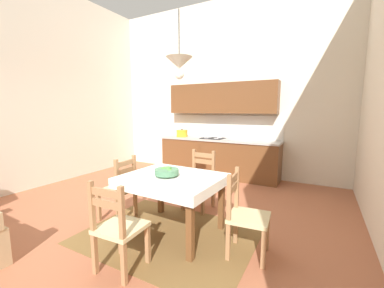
{
  "coord_description": "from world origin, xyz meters",
  "views": [
    {
      "loc": [
        2.23,
        -2.7,
        1.58
      ],
      "look_at": [
        0.48,
        0.51,
        1.06
      ],
      "focal_mm": 22.46,
      "sensor_mm": 36.0,
      "label": 1
    }
  ],
  "objects_px": {
    "kitchen_cabinetry": "(219,140)",
    "dining_chair_window_side": "(245,216)",
    "pendant_lamp": "(179,64)",
    "dining_chair_kitchen_side": "(199,181)",
    "dining_table": "(172,186)",
    "dining_chair_camera_side": "(118,228)",
    "dining_chair_tv_side": "(119,190)",
    "fruit_bowl": "(167,172)"
  },
  "relations": [
    {
      "from": "kitchen_cabinetry",
      "to": "dining_table",
      "type": "relative_size",
      "value": 2.32
    },
    {
      "from": "dining_table",
      "to": "dining_chair_window_side",
      "type": "xyz_separation_m",
      "value": [
        0.96,
        -0.03,
        -0.18
      ]
    },
    {
      "from": "fruit_bowl",
      "to": "kitchen_cabinetry",
      "type": "bearing_deg",
      "value": 99.49
    },
    {
      "from": "dining_chair_camera_side",
      "to": "fruit_bowl",
      "type": "bearing_deg",
      "value": 89.96
    },
    {
      "from": "dining_chair_camera_side",
      "to": "dining_chair_kitchen_side",
      "type": "distance_m",
      "value": 1.76
    },
    {
      "from": "dining_table",
      "to": "dining_chair_camera_side",
      "type": "xyz_separation_m",
      "value": [
        -0.05,
        -0.89,
        -0.18
      ]
    },
    {
      "from": "dining_chair_window_side",
      "to": "dining_chair_tv_side",
      "type": "bearing_deg",
      "value": -179.39
    },
    {
      "from": "dining_chair_window_side",
      "to": "pendant_lamp",
      "type": "relative_size",
      "value": 1.16
    },
    {
      "from": "dining_chair_camera_side",
      "to": "fruit_bowl",
      "type": "height_order",
      "value": "dining_chair_camera_side"
    },
    {
      "from": "dining_chair_tv_side",
      "to": "dining_chair_camera_side",
      "type": "distance_m",
      "value": 1.19
    },
    {
      "from": "dining_chair_kitchen_side",
      "to": "dining_chair_tv_side",
      "type": "bearing_deg",
      "value": -132.14
    },
    {
      "from": "dining_chair_tv_side",
      "to": "dining_chair_window_side",
      "type": "distance_m",
      "value": 1.84
    },
    {
      "from": "kitchen_cabinetry",
      "to": "dining_chair_kitchen_side",
      "type": "xyz_separation_m",
      "value": [
        0.48,
        -1.97,
        -0.41
      ]
    },
    {
      "from": "dining_chair_kitchen_side",
      "to": "dining_chair_window_side",
      "type": "distance_m",
      "value": 1.35
    },
    {
      "from": "kitchen_cabinetry",
      "to": "fruit_bowl",
      "type": "bearing_deg",
      "value": -80.51
    },
    {
      "from": "dining_chair_kitchen_side",
      "to": "dining_table",
      "type": "bearing_deg",
      "value": -86.53
    },
    {
      "from": "kitchen_cabinetry",
      "to": "pendant_lamp",
      "type": "xyz_separation_m",
      "value": [
        0.59,
        -2.75,
        1.28
      ]
    },
    {
      "from": "kitchen_cabinetry",
      "to": "dining_chair_tv_side",
      "type": "relative_size",
      "value": 3.09
    },
    {
      "from": "kitchen_cabinetry",
      "to": "dining_chair_window_side",
      "type": "distance_m",
      "value": 3.26
    },
    {
      "from": "dining_chair_tv_side",
      "to": "dining_chair_camera_side",
      "type": "bearing_deg",
      "value": -45.11
    },
    {
      "from": "kitchen_cabinetry",
      "to": "dining_chair_camera_side",
      "type": "height_order",
      "value": "kitchen_cabinetry"
    },
    {
      "from": "dining_chair_tv_side",
      "to": "dining_chair_kitchen_side",
      "type": "distance_m",
      "value": 1.24
    },
    {
      "from": "dining_chair_kitchen_side",
      "to": "fruit_bowl",
      "type": "height_order",
      "value": "dining_chair_kitchen_side"
    },
    {
      "from": "fruit_bowl",
      "to": "pendant_lamp",
      "type": "height_order",
      "value": "pendant_lamp"
    },
    {
      "from": "dining_chair_window_side",
      "to": "fruit_bowl",
      "type": "distance_m",
      "value": 1.07
    },
    {
      "from": "dining_table",
      "to": "dining_chair_camera_side",
      "type": "distance_m",
      "value": 0.91
    },
    {
      "from": "dining_chair_camera_side",
      "to": "dining_chair_tv_side",
      "type": "bearing_deg",
      "value": 134.89
    },
    {
      "from": "dining_chair_kitchen_side",
      "to": "pendant_lamp",
      "type": "relative_size",
      "value": 1.16
    },
    {
      "from": "dining_chair_camera_side",
      "to": "dining_chair_window_side",
      "type": "xyz_separation_m",
      "value": [
        1.0,
        0.86,
        0.0
      ]
    },
    {
      "from": "dining_chair_camera_side",
      "to": "dining_chair_window_side",
      "type": "height_order",
      "value": "same"
    },
    {
      "from": "dining_table",
      "to": "dining_chair_kitchen_side",
      "type": "distance_m",
      "value": 0.89
    },
    {
      "from": "kitchen_cabinetry",
      "to": "dining_chair_window_side",
      "type": "xyz_separation_m",
      "value": [
        1.49,
        -2.87,
        -0.41
      ]
    },
    {
      "from": "kitchen_cabinetry",
      "to": "dining_table",
      "type": "distance_m",
      "value": 2.9
    },
    {
      "from": "kitchen_cabinetry",
      "to": "dining_chair_camera_side",
      "type": "xyz_separation_m",
      "value": [
        0.48,
        -3.73,
        -0.41
      ]
    },
    {
      "from": "dining_chair_kitchen_side",
      "to": "dining_chair_window_side",
      "type": "height_order",
      "value": "same"
    },
    {
      "from": "dining_chair_window_side",
      "to": "pendant_lamp",
      "type": "distance_m",
      "value": 1.92
    },
    {
      "from": "dining_chair_camera_side",
      "to": "pendant_lamp",
      "type": "bearing_deg",
      "value": 83.83
    },
    {
      "from": "fruit_bowl",
      "to": "pendant_lamp",
      "type": "xyz_separation_m",
      "value": [
        0.11,
        0.14,
        1.32
      ]
    },
    {
      "from": "dining_table",
      "to": "pendant_lamp",
      "type": "height_order",
      "value": "pendant_lamp"
    },
    {
      "from": "dining_table",
      "to": "dining_chair_camera_side",
      "type": "height_order",
      "value": "dining_chair_camera_side"
    },
    {
      "from": "kitchen_cabinetry",
      "to": "pendant_lamp",
      "type": "height_order",
      "value": "pendant_lamp"
    },
    {
      "from": "fruit_bowl",
      "to": "dining_chair_camera_side",
      "type": "bearing_deg",
      "value": -90.04
    }
  ]
}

